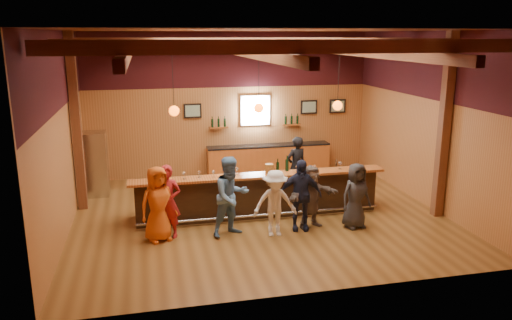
% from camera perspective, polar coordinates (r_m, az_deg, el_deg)
% --- Properties ---
extents(room, '(9.04, 9.00, 4.52)m').
position_cam_1_polar(room, '(11.94, 0.26, 8.42)').
color(room, brown).
rests_on(room, ground).
extents(bar_counter, '(6.30, 1.07, 1.11)m').
position_cam_1_polar(bar_counter, '(12.59, 0.23, -3.82)').
color(bar_counter, black).
rests_on(bar_counter, ground).
extents(back_bar_cabinet, '(4.00, 0.52, 0.95)m').
position_cam_1_polar(back_bar_cabinet, '(16.21, 1.47, 0.12)').
color(back_bar_cabinet, '#9A491C').
rests_on(back_bar_cabinet, ground).
extents(window, '(0.95, 0.09, 0.95)m').
position_cam_1_polar(window, '(16.02, -0.09, 5.70)').
color(window, silver).
rests_on(window, room).
extents(framed_pictures, '(5.35, 0.05, 0.45)m').
position_cam_1_polar(framed_pictures, '(16.22, 2.92, 5.96)').
color(framed_pictures, black).
rests_on(framed_pictures, room).
extents(wine_shelves, '(3.00, 0.18, 0.30)m').
position_cam_1_polar(wine_shelves, '(16.03, -0.04, 4.15)').
color(wine_shelves, '#9A491C').
rests_on(wine_shelves, room).
extents(pendant_lights, '(4.24, 0.24, 1.37)m').
position_cam_1_polar(pendant_lights, '(11.94, 0.32, 5.98)').
color(pendant_lights, black).
rests_on(pendant_lights, room).
extents(stainless_fridge, '(0.70, 0.70, 1.80)m').
position_cam_1_polar(stainless_fridge, '(14.61, -17.96, -0.43)').
color(stainless_fridge, silver).
rests_on(stainless_fridge, ground).
extents(customer_orange, '(0.96, 0.80, 1.67)m').
position_cam_1_polar(customer_orange, '(11.06, -11.14, -4.95)').
color(customer_orange, '#D15413').
rests_on(customer_orange, ground).
extents(customer_redvest, '(0.70, 0.57, 1.64)m').
position_cam_1_polar(customer_redvest, '(11.21, -10.05, -4.71)').
color(customer_redvest, maroon).
rests_on(customer_redvest, ground).
extents(customer_denim, '(1.08, 0.97, 1.82)m').
position_cam_1_polar(customer_denim, '(11.13, -2.84, -4.18)').
color(customer_denim, '#527AA4').
rests_on(customer_denim, ground).
extents(customer_white, '(1.00, 0.61, 1.52)m').
position_cam_1_polar(customer_white, '(11.14, 2.19, -4.97)').
color(customer_white, silver).
rests_on(customer_white, ground).
extents(customer_navy, '(1.04, 0.60, 1.67)m').
position_cam_1_polar(customer_navy, '(11.49, 5.07, -4.00)').
color(customer_navy, '#1B1F36').
rests_on(customer_navy, ground).
extents(customer_brown, '(1.46, 0.84, 1.50)m').
position_cam_1_polar(customer_brown, '(11.69, 6.29, -4.17)').
color(customer_brown, '#645750').
rests_on(customer_brown, ground).
extents(customer_dark, '(0.84, 0.63, 1.55)m').
position_cam_1_polar(customer_dark, '(11.82, 11.34, -4.02)').
color(customer_dark, '#2B2B2E').
rests_on(customer_dark, ground).
extents(bartender, '(0.71, 0.56, 1.69)m').
position_cam_1_polar(bartender, '(13.88, 4.61, -0.74)').
color(bartender, black).
rests_on(bartender, ground).
extents(ice_bucket, '(0.21, 0.21, 0.23)m').
position_cam_1_polar(ice_bucket, '(12.19, 1.52, -0.99)').
color(ice_bucket, brown).
rests_on(ice_bucket, bar_counter).
extents(bottle_a, '(0.07, 0.07, 0.34)m').
position_cam_1_polar(bottle_a, '(12.25, 2.49, -0.81)').
color(bottle_a, black).
rests_on(bottle_a, bar_counter).
extents(bottle_b, '(0.08, 0.08, 0.39)m').
position_cam_1_polar(bottle_b, '(12.39, 3.56, -0.57)').
color(bottle_b, black).
rests_on(bottle_b, bar_counter).
extents(glass_a, '(0.08, 0.08, 0.18)m').
position_cam_1_polar(glass_a, '(11.73, -11.46, -1.81)').
color(glass_a, silver).
rests_on(glass_a, bar_counter).
extents(glass_b, '(0.08, 0.08, 0.18)m').
position_cam_1_polar(glass_b, '(11.80, -8.24, -1.55)').
color(glass_b, silver).
rests_on(glass_b, bar_counter).
extents(glass_c, '(0.07, 0.07, 0.17)m').
position_cam_1_polar(glass_c, '(11.89, -6.51, -1.43)').
color(glass_c, silver).
rests_on(glass_c, bar_counter).
extents(glass_d, '(0.08, 0.08, 0.17)m').
position_cam_1_polar(glass_d, '(11.86, -4.89, -1.41)').
color(glass_d, silver).
rests_on(glass_d, bar_counter).
extents(glass_e, '(0.08, 0.08, 0.18)m').
position_cam_1_polar(glass_e, '(12.04, -2.19, -1.09)').
color(glass_e, silver).
rests_on(glass_e, bar_counter).
extents(glass_f, '(0.09, 0.09, 0.19)m').
position_cam_1_polar(glass_f, '(12.24, 4.75, -0.85)').
color(glass_f, silver).
rests_on(glass_f, bar_counter).
extents(glass_g, '(0.07, 0.07, 0.16)m').
position_cam_1_polar(glass_g, '(12.45, 6.72, -0.74)').
color(glass_g, silver).
rests_on(glass_g, bar_counter).
extents(glass_h, '(0.08, 0.08, 0.19)m').
position_cam_1_polar(glass_h, '(12.74, 9.59, -0.41)').
color(glass_h, silver).
rests_on(glass_h, bar_counter).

